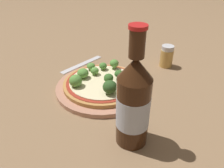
# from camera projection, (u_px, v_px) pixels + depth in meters

# --- Properties ---
(ground_plane) EXTENTS (3.00, 3.00, 0.00)m
(ground_plane) POSITION_uv_depth(u_px,v_px,m) (99.00, 87.00, 0.60)
(ground_plane) COLOR #846647
(plate) EXTENTS (0.25, 0.25, 0.01)m
(plate) POSITION_uv_depth(u_px,v_px,m) (103.00, 87.00, 0.59)
(plate) COLOR tan
(plate) RESTS_ON ground_plane
(pizza) EXTENTS (0.21, 0.21, 0.01)m
(pizza) POSITION_uv_depth(u_px,v_px,m) (103.00, 83.00, 0.58)
(pizza) COLOR #B77F42
(pizza) RESTS_ON plate
(broccoli_floret_0) EXTENTS (0.02, 0.02, 0.02)m
(broccoli_floret_0) POSITION_uv_depth(u_px,v_px,m) (119.00, 74.00, 0.58)
(broccoli_floret_0) COLOR #7A9E5B
(broccoli_floret_0) RESTS_ON pizza
(broccoli_floret_1) EXTENTS (0.03, 0.03, 0.03)m
(broccoli_floret_1) POSITION_uv_depth(u_px,v_px,m) (83.00, 73.00, 0.58)
(broccoli_floret_1) COLOR #7A9E5B
(broccoli_floret_1) RESTS_ON pizza
(broccoli_floret_2) EXTENTS (0.02, 0.02, 0.02)m
(broccoli_floret_2) POSITION_uv_depth(u_px,v_px,m) (103.00, 66.00, 0.62)
(broccoli_floret_2) COLOR #7A9E5B
(broccoli_floret_2) RESTS_ON pizza
(broccoli_floret_3) EXTENTS (0.03, 0.03, 0.03)m
(broccoli_floret_3) POSITION_uv_depth(u_px,v_px,m) (108.00, 87.00, 0.52)
(broccoli_floret_3) COLOR #7A9E5B
(broccoli_floret_3) RESTS_ON pizza
(broccoli_floret_4) EXTENTS (0.03, 0.03, 0.03)m
(broccoli_floret_4) POSITION_uv_depth(u_px,v_px,m) (121.00, 80.00, 0.55)
(broccoli_floret_4) COLOR #7A9E5B
(broccoli_floret_4) RESTS_ON pizza
(broccoli_floret_5) EXTENTS (0.02, 0.02, 0.03)m
(broccoli_floret_5) POSITION_uv_depth(u_px,v_px,m) (109.00, 78.00, 0.56)
(broccoli_floret_5) COLOR #7A9E5B
(broccoli_floret_5) RESTS_ON pizza
(broccoli_floret_6) EXTENTS (0.02, 0.02, 0.02)m
(broccoli_floret_6) POSITION_uv_depth(u_px,v_px,m) (90.00, 66.00, 0.62)
(broccoli_floret_6) COLOR #7A9E5B
(broccoli_floret_6) RESTS_ON pizza
(broccoli_floret_7) EXTENTS (0.03, 0.03, 0.03)m
(broccoli_floret_7) POSITION_uv_depth(u_px,v_px,m) (76.00, 81.00, 0.55)
(broccoli_floret_7) COLOR #7A9E5B
(broccoli_floret_7) RESTS_ON pizza
(broccoli_floret_8) EXTENTS (0.02, 0.02, 0.02)m
(broccoli_floret_8) POSITION_uv_depth(u_px,v_px,m) (95.00, 71.00, 0.60)
(broccoli_floret_8) COLOR #7A9E5B
(broccoli_floret_8) RESTS_ON pizza
(broccoli_floret_9) EXTENTS (0.03, 0.03, 0.03)m
(broccoli_floret_9) POSITION_uv_depth(u_px,v_px,m) (114.00, 63.00, 0.63)
(broccoli_floret_9) COLOR #7A9E5B
(broccoli_floret_9) RESTS_ON pizza
(beer_bottle) EXTENTS (0.06, 0.06, 0.23)m
(beer_bottle) POSITION_uv_depth(u_px,v_px,m) (133.00, 103.00, 0.39)
(beer_bottle) COLOR #381E0F
(beer_bottle) RESTS_ON ground_plane
(pepper_shaker) EXTENTS (0.04, 0.04, 0.07)m
(pepper_shaker) POSITION_uv_depth(u_px,v_px,m) (167.00, 56.00, 0.69)
(pepper_shaker) COLOR tan
(pepper_shaker) RESTS_ON ground_plane
(fork) EXTENTS (0.08, 0.16, 0.00)m
(fork) POSITION_uv_depth(u_px,v_px,m) (81.00, 64.00, 0.71)
(fork) COLOR silver
(fork) RESTS_ON ground_plane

